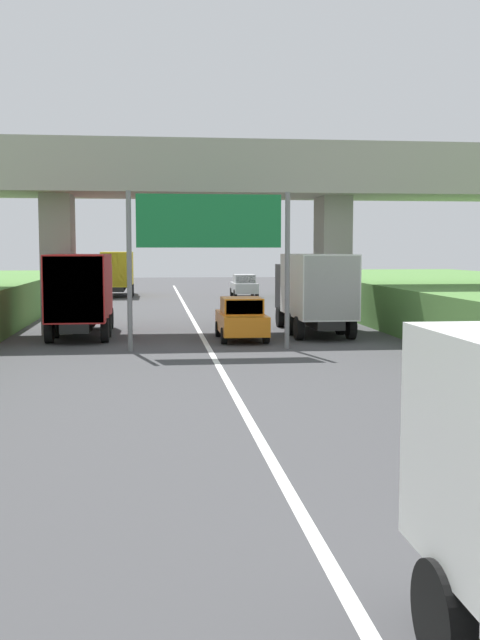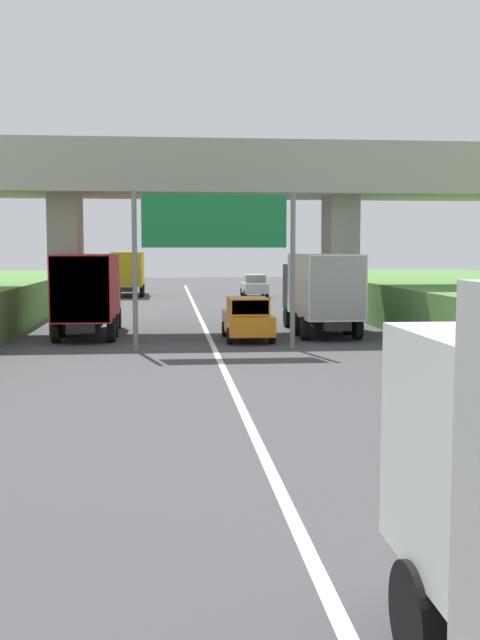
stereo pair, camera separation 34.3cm
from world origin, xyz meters
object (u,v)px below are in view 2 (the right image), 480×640
object	(u,v)px
truck_yellow	(129,271)
car_orange	(248,319)
truck_red	(89,290)
truck_black	(320,289)
car_silver	(254,286)
overhead_highway_sign	(214,232)

from	to	relation	value
truck_yellow	car_orange	world-z (taller)	truck_yellow
truck_red	truck_black	size ratio (longest dim) A/B	1.00
truck_yellow	car_silver	xyz separation A→B (m)	(9.66, -2.40, -1.08)
car_orange	truck_yellow	bearing A→B (deg)	101.92
car_orange	overhead_highway_sign	bearing A→B (deg)	-117.84
truck_black	truck_red	bearing A→B (deg)	179.41
truck_black	car_orange	distance (m)	4.06
truck_red	truck_black	bearing A→B (deg)	-0.59
truck_red	car_orange	xyz separation A→B (m)	(6.48, -2.10, -1.08)
truck_red	car_orange	size ratio (longest dim) A/B	1.78
truck_black	car_orange	bearing A→B (deg)	-149.32
car_silver	truck_black	bearing A→B (deg)	-90.07
truck_red	overhead_highway_sign	bearing A→B (deg)	-44.73
overhead_highway_sign	car_silver	distance (m)	30.68
overhead_highway_sign	car_silver	size ratio (longest dim) A/B	1.43
truck_black	truck_yellow	bearing A→B (deg)	109.20
overhead_highway_sign	car_orange	size ratio (longest dim) A/B	1.43
truck_red	truck_yellow	world-z (taller)	same
truck_yellow	truck_black	bearing A→B (deg)	-70.80
overhead_highway_sign	truck_black	distance (m)	7.24
car_silver	truck_yellow	bearing A→B (deg)	166.07
truck_yellow	car_orange	size ratio (longest dim) A/B	1.78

